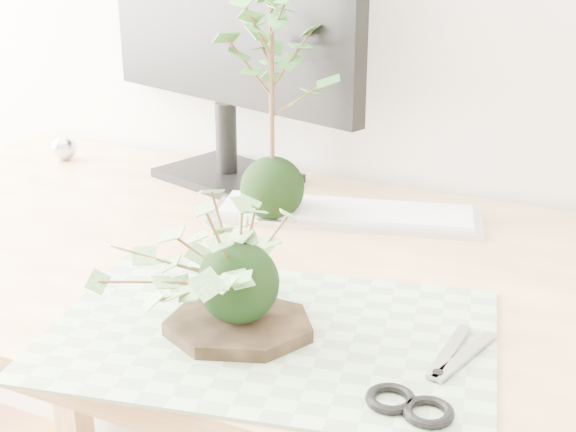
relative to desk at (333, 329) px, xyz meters
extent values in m
cube|color=#D8B577|center=(0.00, 0.00, 0.07)|extent=(1.60, 0.70, 0.04)
cube|color=#D8B577|center=(-0.74, 0.29, -0.30)|extent=(0.06, 0.06, 0.70)
cube|color=gray|center=(0.00, -0.19, 0.09)|extent=(0.53, 0.41, 0.00)
cylinder|color=black|center=(-0.03, -0.20, 0.10)|extent=(0.22, 0.22, 0.01)
sphere|color=black|center=(-0.03, -0.20, 0.15)|extent=(0.09, 0.09, 0.09)
sphere|color=black|center=(-0.15, 0.13, 0.14)|extent=(0.10, 0.10, 0.10)
cylinder|color=#51361E|center=(-0.15, 0.13, 0.27)|extent=(0.01, 0.01, 0.23)
cube|color=#B9B9C2|center=(-0.05, 0.18, 0.09)|extent=(0.42, 0.22, 0.01)
cube|color=silver|center=(-0.05, 0.18, 0.10)|extent=(0.38, 0.19, 0.01)
cube|color=black|center=(-0.30, 0.26, 0.10)|extent=(0.26, 0.22, 0.01)
cylinder|color=black|center=(-0.30, 0.26, 0.16)|extent=(0.04, 0.04, 0.12)
sphere|color=silver|center=(-0.63, 0.23, 0.11)|extent=(0.05, 0.05, 0.05)
cube|color=#97979A|center=(0.18, -0.15, 0.09)|extent=(0.02, 0.12, 0.00)
cube|color=#97979A|center=(0.20, -0.15, 0.09)|extent=(0.04, 0.12, 0.00)
torus|color=black|center=(0.17, -0.26, 0.10)|extent=(0.05, 0.05, 0.01)
torus|color=black|center=(0.21, -0.26, 0.10)|extent=(0.05, 0.05, 0.01)
camera|label=1|loc=(0.35, -0.87, 0.52)|focal=50.00mm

